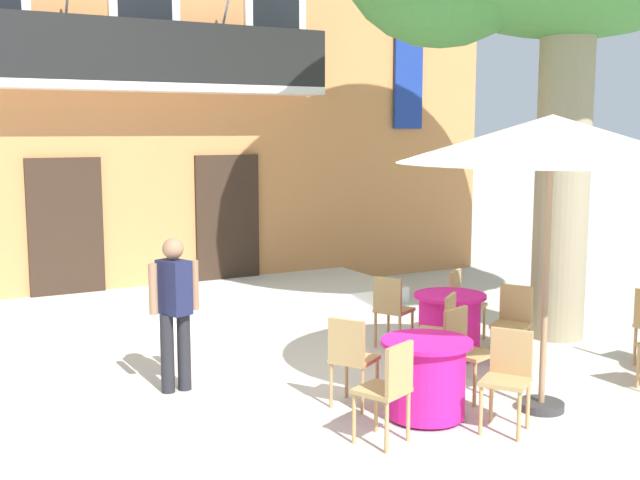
{
  "coord_description": "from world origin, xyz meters",
  "views": [
    {
      "loc": [
        -4.46,
        -7.14,
        2.71
      ],
      "look_at": [
        0.42,
        1.69,
        1.3
      ],
      "focal_mm": 44.43,
      "sensor_mm": 36.0,
      "label": 1
    }
  ],
  "objects_px": {
    "cafe_chair_front_0": "(464,347)",
    "cafe_chair_near_tree_3": "(513,319)",
    "cafe_chair_near_tree_1": "(391,306)",
    "cafe_table_front": "(426,378)",
    "cafe_chair_near_tree_2": "(441,328)",
    "cafe_chair_front_2": "(389,385)",
    "cafe_chair_front_3": "(508,373)",
    "cafe_chair_near_tree_0": "(462,300)",
    "cafe_chair_front_1": "(351,355)",
    "pedestrian_near_entrance": "(174,306)",
    "cafe_umbrella": "(552,140)",
    "cafe_table_near_tree": "(449,324)"
  },
  "relations": [
    {
      "from": "cafe_chair_front_0",
      "to": "cafe_chair_near_tree_3",
      "type": "bearing_deg",
      "value": 27.32
    },
    {
      "from": "cafe_chair_near_tree_1",
      "to": "cafe_chair_front_0",
      "type": "relative_size",
      "value": 1.0
    },
    {
      "from": "cafe_chair_near_tree_1",
      "to": "cafe_table_front",
      "type": "height_order",
      "value": "cafe_chair_near_tree_1"
    },
    {
      "from": "cafe_chair_near_tree_2",
      "to": "cafe_chair_front_2",
      "type": "bearing_deg",
      "value": -139.46
    },
    {
      "from": "cafe_chair_near_tree_3",
      "to": "cafe_chair_front_0",
      "type": "bearing_deg",
      "value": -152.68
    },
    {
      "from": "cafe_table_front",
      "to": "cafe_chair_front_3",
      "type": "height_order",
      "value": "cafe_chair_front_3"
    },
    {
      "from": "cafe_chair_near_tree_0",
      "to": "cafe_chair_front_1",
      "type": "relative_size",
      "value": 1.0
    },
    {
      "from": "cafe_table_front",
      "to": "cafe_chair_front_3",
      "type": "xyz_separation_m",
      "value": [
        0.48,
        -0.58,
        0.14
      ]
    },
    {
      "from": "pedestrian_near_entrance",
      "to": "cafe_chair_near_tree_2",
      "type": "bearing_deg",
      "value": -17.53
    },
    {
      "from": "cafe_chair_near_tree_2",
      "to": "cafe_table_front",
      "type": "height_order",
      "value": "cafe_chair_near_tree_2"
    },
    {
      "from": "cafe_chair_near_tree_3",
      "to": "cafe_umbrella",
      "type": "height_order",
      "value": "cafe_umbrella"
    },
    {
      "from": "cafe_chair_near_tree_0",
      "to": "cafe_chair_front_2",
      "type": "xyz_separation_m",
      "value": [
        -2.74,
        -2.39,
        0.0
      ]
    },
    {
      "from": "cafe_chair_front_2",
      "to": "cafe_umbrella",
      "type": "bearing_deg",
      "value": -0.23
    },
    {
      "from": "cafe_chair_near_tree_3",
      "to": "cafe_table_near_tree",
      "type": "bearing_deg",
      "value": 126.7
    },
    {
      "from": "cafe_chair_near_tree_1",
      "to": "cafe_table_front",
      "type": "xyz_separation_m",
      "value": [
        -1.08,
        -2.18,
        -0.14
      ]
    },
    {
      "from": "cafe_table_near_tree",
      "to": "cafe_chair_front_2",
      "type": "height_order",
      "value": "cafe_chair_front_2"
    },
    {
      "from": "cafe_chair_front_2",
      "to": "cafe_chair_front_1",
      "type": "bearing_deg",
      "value": 78.52
    },
    {
      "from": "cafe_table_near_tree",
      "to": "cafe_chair_near_tree_2",
      "type": "relative_size",
      "value": 0.95
    },
    {
      "from": "cafe_chair_near_tree_3",
      "to": "cafe_chair_front_3",
      "type": "height_order",
      "value": "same"
    },
    {
      "from": "cafe_chair_front_2",
      "to": "cafe_table_near_tree",
      "type": "bearing_deg",
      "value": 41.53
    },
    {
      "from": "cafe_chair_near_tree_0",
      "to": "cafe_chair_near_tree_1",
      "type": "relative_size",
      "value": 1.0
    },
    {
      "from": "cafe_table_front",
      "to": "cafe_chair_front_3",
      "type": "bearing_deg",
      "value": -50.71
    },
    {
      "from": "cafe_chair_near_tree_0",
      "to": "pedestrian_near_entrance",
      "type": "relative_size",
      "value": 0.56
    },
    {
      "from": "cafe_table_front",
      "to": "cafe_chair_front_2",
      "type": "distance_m",
      "value": 0.77
    },
    {
      "from": "cafe_chair_front_2",
      "to": "cafe_chair_near_tree_3",
      "type": "bearing_deg",
      "value": 26.62
    },
    {
      "from": "cafe_chair_near_tree_2",
      "to": "cafe_chair_front_1",
      "type": "height_order",
      "value": "same"
    },
    {
      "from": "cafe_chair_front_0",
      "to": "cafe_umbrella",
      "type": "distance_m",
      "value": 2.23
    },
    {
      "from": "cafe_chair_front_0",
      "to": "cafe_chair_front_2",
      "type": "height_order",
      "value": "same"
    },
    {
      "from": "cafe_chair_near_tree_0",
      "to": "cafe_chair_front_0",
      "type": "relative_size",
      "value": 1.0
    },
    {
      "from": "cafe_chair_near_tree_1",
      "to": "cafe_chair_front_0",
      "type": "height_order",
      "value": "same"
    },
    {
      "from": "cafe_table_near_tree",
      "to": "cafe_chair_front_2",
      "type": "xyz_separation_m",
      "value": [
        -2.16,
        -1.91,
        0.14
      ]
    },
    {
      "from": "cafe_chair_near_tree_1",
      "to": "cafe_chair_front_2",
      "type": "relative_size",
      "value": 1.0
    },
    {
      "from": "cafe_umbrella",
      "to": "cafe_chair_front_0",
      "type": "bearing_deg",
      "value": 122.85
    },
    {
      "from": "cafe_chair_near_tree_0",
      "to": "cafe_chair_near_tree_2",
      "type": "distance_m",
      "value": 1.51
    },
    {
      "from": "cafe_chair_near_tree_2",
      "to": "cafe_chair_near_tree_3",
      "type": "relative_size",
      "value": 1.0
    },
    {
      "from": "cafe_chair_near_tree_3",
      "to": "cafe_umbrella",
      "type": "xyz_separation_m",
      "value": [
        -0.83,
        -1.32,
        2.08
      ]
    },
    {
      "from": "cafe_chair_front_0",
      "to": "cafe_umbrella",
      "type": "relative_size",
      "value": 0.31
    },
    {
      "from": "cafe_chair_front_2",
      "to": "cafe_chair_front_3",
      "type": "relative_size",
      "value": 1.0
    },
    {
      "from": "cafe_chair_front_0",
      "to": "cafe_chair_front_3",
      "type": "height_order",
      "value": "same"
    },
    {
      "from": "cafe_table_near_tree",
      "to": "cafe_umbrella",
      "type": "height_order",
      "value": "cafe_umbrella"
    },
    {
      "from": "cafe_chair_front_0",
      "to": "cafe_chair_front_2",
      "type": "xyz_separation_m",
      "value": [
        -1.35,
        -0.66,
        0.0
      ]
    },
    {
      "from": "cafe_table_near_tree",
      "to": "cafe_table_front",
      "type": "height_order",
      "value": "same"
    },
    {
      "from": "cafe_table_near_tree",
      "to": "cafe_chair_front_2",
      "type": "relative_size",
      "value": 0.95
    },
    {
      "from": "cafe_chair_near_tree_0",
      "to": "cafe_chair_front_0",
      "type": "bearing_deg",
      "value": -128.75
    },
    {
      "from": "cafe_chair_front_1",
      "to": "cafe_umbrella",
      "type": "xyz_separation_m",
      "value": [
        1.59,
        -0.95,
        2.08
      ]
    },
    {
      "from": "cafe_table_near_tree",
      "to": "cafe_chair_near_tree_1",
      "type": "xyz_separation_m",
      "value": [
        -0.42,
        0.63,
        0.14
      ]
    },
    {
      "from": "cafe_chair_near_tree_2",
      "to": "cafe_chair_front_2",
      "type": "xyz_separation_m",
      "value": [
        -1.62,
        -1.39,
        0.0
      ]
    },
    {
      "from": "cafe_chair_near_tree_2",
      "to": "pedestrian_near_entrance",
      "type": "height_order",
      "value": "pedestrian_near_entrance"
    },
    {
      "from": "cafe_chair_front_1",
      "to": "cafe_chair_near_tree_2",
      "type": "bearing_deg",
      "value": 17.09
    },
    {
      "from": "cafe_chair_front_2",
      "to": "pedestrian_near_entrance",
      "type": "distance_m",
      "value": 2.56
    }
  ]
}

